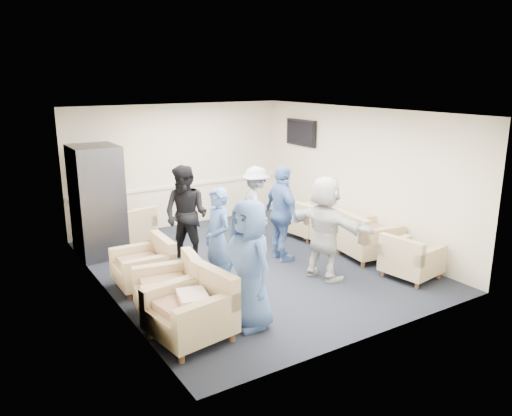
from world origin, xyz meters
TOP-DOWN VIEW (x-y plane):
  - floor at (0.00, 0.00)m, footprint 6.00×6.00m
  - ceiling at (0.00, 0.00)m, footprint 6.00×6.00m
  - back_wall at (0.00, 3.00)m, footprint 5.00×0.02m
  - front_wall at (0.00, -3.00)m, footprint 5.00×0.02m
  - left_wall at (-2.50, 0.00)m, footprint 0.02×6.00m
  - right_wall at (2.50, 0.00)m, footprint 0.02×6.00m
  - chair_rail at (0.00, 2.98)m, footprint 4.98×0.04m
  - tv at (2.44, 1.80)m, footprint 0.10×1.00m
  - armchair_left_near at (-1.96, -1.82)m, footprint 1.05×1.05m
  - armchair_left_mid at (-1.92, -1.07)m, footprint 1.01×1.01m
  - armchair_left_far at (-1.89, 0.07)m, footprint 0.86×0.86m
  - armchair_right_near at (1.92, -1.93)m, footprint 0.91×0.91m
  - armchair_right_midnear at (1.97, -0.83)m, footprint 1.04×1.04m
  - armchair_right_midfar at (1.91, 0.20)m, footprint 0.90×0.90m
  - armchair_right_far at (1.85, 0.78)m, footprint 0.93×0.93m
  - armchair_corner at (-1.42, 2.25)m, footprint 0.95×0.95m
  - vending_machine at (-2.09, 2.00)m, footprint 0.84×0.98m
  - backpack at (-1.21, -0.48)m, footprint 0.27×0.21m
  - pillow at (-1.97, -1.83)m, footprint 0.45×0.53m
  - person_front_left at (-1.19, -1.91)m, footprint 0.62×0.90m
  - person_mid_left at (-0.95, -0.58)m, footprint 0.43×0.62m
  - person_back_left at (-0.90, 0.72)m, footprint 1.04×1.09m
  - person_back_right at (0.71, 0.95)m, footprint 0.80×1.12m
  - person_mid_right at (0.63, -0.07)m, footprint 0.50×1.06m
  - person_front_right at (0.73, -1.15)m, footprint 0.89×1.69m

SIDE VIEW (x-z plane):
  - floor at x=0.00m, z-range 0.00..0.00m
  - backpack at x=-1.21m, z-range 0.01..0.44m
  - armchair_right_near at x=1.92m, z-range 0.00..0.64m
  - armchair_corner at x=-1.42m, z-range 0.00..0.65m
  - armchair_right_midfar at x=1.91m, z-range 0.00..0.67m
  - armchair_left_far at x=-1.89m, z-range 0.00..0.67m
  - armchair_right_far at x=1.85m, z-range 0.00..0.67m
  - armchair_left_mid at x=-1.92m, z-range 0.00..0.70m
  - armchair_left_near at x=-1.96m, z-range 0.00..0.74m
  - armchair_right_midnear at x=1.97m, z-range 0.00..0.74m
  - pillow at x=-1.97m, z-range 0.49..0.62m
  - person_back_right at x=0.71m, z-range 0.00..1.57m
  - person_mid_left at x=-0.95m, z-range 0.00..1.62m
  - person_front_right at x=0.73m, z-range 0.00..1.74m
  - person_front_left at x=-1.19m, z-range 0.00..1.75m
  - person_mid_right at x=0.63m, z-range 0.00..1.75m
  - person_back_left at x=-0.90m, z-range 0.00..1.77m
  - chair_rail at x=0.00m, z-range 0.87..0.93m
  - vending_machine at x=-2.09m, z-range 0.00..2.06m
  - back_wall at x=0.00m, z-range 0.00..2.70m
  - front_wall at x=0.00m, z-range 0.00..2.70m
  - left_wall at x=-2.50m, z-range 0.00..2.70m
  - right_wall at x=2.50m, z-range 0.00..2.70m
  - tv at x=2.44m, z-range 1.76..2.34m
  - ceiling at x=0.00m, z-range 2.70..2.70m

